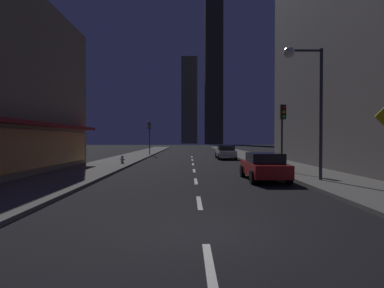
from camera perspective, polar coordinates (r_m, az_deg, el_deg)
ground_plane at (r=39.23m, az=-0.07°, el=-2.27°), size 78.00×136.00×0.10m
sidewalk_right at (r=39.91m, az=10.04°, el=-2.05°), size 4.00×76.00×0.15m
sidewalk_left at (r=39.78m, az=-10.21°, el=-2.06°), size 4.00×76.00×0.15m
lane_marking_center at (r=20.88m, az=0.39°, el=-5.01°), size 0.16×33.40×0.01m
building_apartment_right at (r=28.27m, az=32.21°, el=14.09°), size 11.00×20.00×17.33m
skyscraper_distant_tall at (r=138.32m, az=-0.52°, el=8.12°), size 7.09×5.04×38.62m
skyscraper_distant_mid at (r=123.25m, az=4.09°, el=12.97°), size 6.87×5.90×55.48m
car_parked_near at (r=16.49m, az=13.33°, el=-4.08°), size 1.98×4.24×1.45m
car_parked_far at (r=32.84m, az=6.33°, el=-1.54°), size 1.98×4.24×1.45m
fire_hydrant_far_left at (r=26.02m, az=-12.91°, el=-2.85°), size 0.42×0.30×0.65m
traffic_light_near_right at (r=19.85m, az=16.60°, el=3.84°), size 0.32×0.48×4.20m
traffic_light_far_left at (r=40.06m, az=-7.98°, el=2.43°), size 0.32×0.48×4.20m
street_lamp_right at (r=16.35m, az=20.35°, el=11.05°), size 1.96×0.56×6.58m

